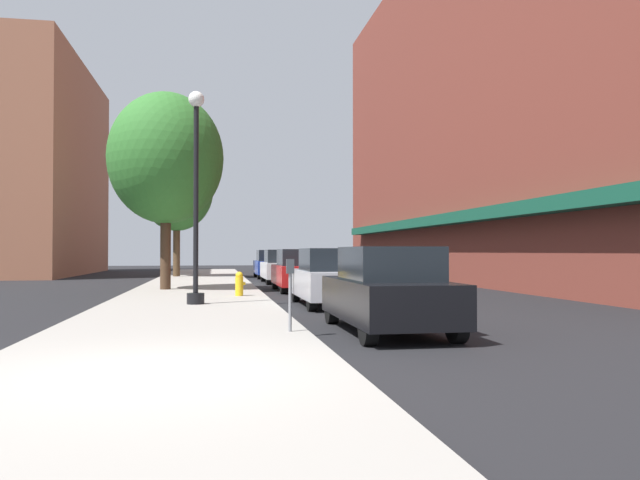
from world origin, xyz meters
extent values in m
plane|color=black|center=(4.00, 18.00, 0.00)|extent=(90.00, 90.00, 0.00)
cube|color=gray|center=(0.00, 19.00, 0.06)|extent=(4.80, 50.00, 0.12)
cube|color=brown|center=(15.00, 22.00, 9.39)|extent=(6.00, 40.00, 18.78)
cube|color=#144C38|center=(11.65, 22.00, 3.10)|extent=(0.90, 34.00, 0.50)
cube|color=#9E6047|center=(-11.00, 37.00, 7.12)|extent=(6.00, 18.00, 14.25)
cylinder|color=black|center=(0.19, 9.77, 0.27)|extent=(0.48, 0.48, 0.30)
cylinder|color=black|center=(0.19, 9.77, 3.02)|extent=(0.14, 0.14, 5.20)
sphere|color=silver|center=(0.19, 9.77, 5.80)|extent=(0.44, 0.44, 0.44)
cylinder|color=gold|center=(1.51, 12.75, 0.43)|extent=(0.26, 0.26, 0.62)
sphere|color=gold|center=(1.51, 12.75, 0.79)|extent=(0.24, 0.24, 0.24)
cylinder|color=gold|center=(1.65, 12.75, 0.52)|extent=(0.12, 0.10, 0.10)
cylinder|color=slate|center=(2.05, 3.53, 0.65)|extent=(0.06, 0.06, 1.05)
cube|color=#33383D|center=(2.05, 3.53, 1.30)|extent=(0.14, 0.09, 0.26)
cylinder|color=#4C3823|center=(-1.47, 29.39, 1.88)|extent=(0.40, 0.40, 3.51)
ellipsoid|color=#2D6B28|center=(-1.47, 29.39, 5.22)|extent=(4.25, 4.25, 4.88)
cylinder|color=#422D1E|center=(-1.15, 16.75, 1.82)|extent=(0.40, 0.40, 3.41)
ellipsoid|color=#2D6B28|center=(-1.15, 16.75, 5.18)|extent=(4.40, 4.40, 5.06)
cylinder|color=black|center=(3.22, 5.60, 0.32)|extent=(0.22, 0.64, 0.64)
cylinder|color=black|center=(4.78, 5.60, 0.32)|extent=(0.22, 0.64, 0.64)
cylinder|color=black|center=(3.22, 2.40, 0.32)|extent=(0.22, 0.64, 0.64)
cylinder|color=black|center=(4.78, 2.40, 0.32)|extent=(0.22, 0.64, 0.64)
cube|color=black|center=(4.00, 4.00, 0.64)|extent=(1.80, 4.30, 0.76)
cube|color=black|center=(4.00, 3.85, 1.34)|extent=(1.56, 2.20, 0.64)
cylinder|color=black|center=(3.22, 11.57, 0.32)|extent=(0.22, 0.64, 0.64)
cylinder|color=black|center=(4.78, 11.57, 0.32)|extent=(0.22, 0.64, 0.64)
cylinder|color=black|center=(3.22, 8.37, 0.32)|extent=(0.22, 0.64, 0.64)
cylinder|color=black|center=(4.78, 8.37, 0.32)|extent=(0.22, 0.64, 0.64)
cube|color=#B2B2BA|center=(4.00, 9.97, 0.64)|extent=(1.80, 4.30, 0.76)
cube|color=black|center=(4.00, 9.82, 1.34)|extent=(1.56, 2.20, 0.64)
cylinder|color=black|center=(3.22, 18.23, 0.32)|extent=(0.22, 0.64, 0.64)
cylinder|color=black|center=(4.78, 18.23, 0.32)|extent=(0.22, 0.64, 0.64)
cylinder|color=black|center=(3.22, 15.03, 0.32)|extent=(0.22, 0.64, 0.64)
cylinder|color=black|center=(4.78, 15.03, 0.32)|extent=(0.22, 0.64, 0.64)
cube|color=red|center=(4.00, 16.63, 0.64)|extent=(1.80, 4.30, 0.76)
cube|color=black|center=(4.00, 16.48, 1.34)|extent=(1.56, 2.20, 0.64)
cylinder|color=black|center=(3.22, 24.58, 0.32)|extent=(0.22, 0.64, 0.64)
cylinder|color=black|center=(4.78, 24.58, 0.32)|extent=(0.22, 0.64, 0.64)
cylinder|color=black|center=(3.22, 21.38, 0.32)|extent=(0.22, 0.64, 0.64)
cylinder|color=black|center=(4.78, 21.38, 0.32)|extent=(0.22, 0.64, 0.64)
cube|color=silver|center=(4.00, 22.98, 0.64)|extent=(1.80, 4.30, 0.76)
cube|color=black|center=(4.00, 22.83, 1.34)|extent=(1.56, 2.20, 0.64)
cylinder|color=black|center=(3.22, 30.44, 0.32)|extent=(0.22, 0.64, 0.64)
cylinder|color=black|center=(4.78, 30.44, 0.32)|extent=(0.22, 0.64, 0.64)
cylinder|color=black|center=(3.22, 27.24, 0.32)|extent=(0.22, 0.64, 0.64)
cylinder|color=black|center=(4.78, 27.24, 0.32)|extent=(0.22, 0.64, 0.64)
cube|color=#1E389E|center=(4.00, 28.84, 0.64)|extent=(1.80, 4.30, 0.76)
cube|color=black|center=(4.00, 28.69, 1.34)|extent=(1.56, 2.20, 0.64)
camera|label=1|loc=(0.68, -7.59, 1.57)|focal=34.61mm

